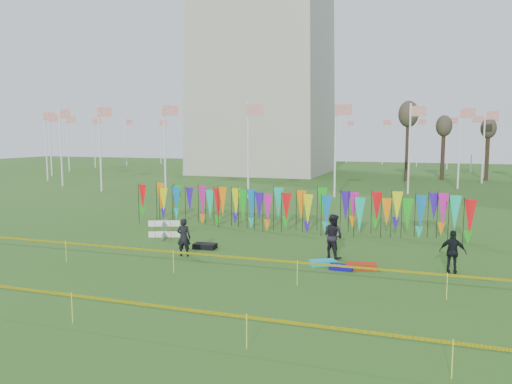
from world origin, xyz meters
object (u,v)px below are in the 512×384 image
(person_right, at_px, (453,252))
(kite_bag_turquoise, at_px, (323,263))
(box_kite, at_px, (164,229))
(person_mid, at_px, (333,236))
(kite_bag_red, at_px, (361,266))
(kite_bag_blue, at_px, (341,267))
(kite_bag_black, at_px, (205,246))
(person_left, at_px, (184,237))

(person_right, height_order, kite_bag_turquoise, person_right)
(box_kite, xyz_separation_m, person_mid, (8.95, -1.36, 0.50))
(box_kite, xyz_separation_m, kite_bag_turquoise, (8.79, -2.75, -0.35))
(person_mid, xyz_separation_m, kite_bag_turquoise, (-0.16, -1.39, -0.85))
(kite_bag_red, bearing_deg, kite_bag_blue, -154.13)
(kite_bag_black, bearing_deg, box_kite, 152.45)
(kite_bag_blue, bearing_deg, person_mid, 110.24)
(person_mid, xyz_separation_m, kite_bag_black, (-5.94, -0.21, -0.83))
(person_right, distance_m, kite_bag_black, 10.75)
(kite_bag_blue, distance_m, kite_bag_black, 6.78)
(kite_bag_blue, bearing_deg, person_left, -179.82)
(person_right, bearing_deg, kite_bag_red, 16.07)
(box_kite, bearing_deg, person_right, -9.55)
(box_kite, bearing_deg, person_mid, -8.63)
(box_kite, distance_m, kite_bag_black, 3.42)
(kite_bag_red, bearing_deg, person_left, -177.17)
(box_kite, xyz_separation_m, person_right, (13.71, -2.31, 0.38))
(kite_bag_turquoise, distance_m, kite_bag_black, 5.89)
(kite_bag_turquoise, bearing_deg, person_right, 5.11)
(person_left, relative_size, person_right, 1.00)
(kite_bag_blue, bearing_deg, kite_bag_red, 25.87)
(kite_bag_turquoise, bearing_deg, person_mid, 83.33)
(box_kite, relative_size, kite_bag_red, 0.75)
(person_right, xyz_separation_m, kite_bag_red, (-3.37, -0.49, -0.72))
(person_mid, distance_m, kite_bag_turquoise, 1.64)
(box_kite, bearing_deg, kite_bag_red, -15.13)
(person_right, bearing_deg, kite_bag_blue, 19.44)
(box_kite, distance_m, person_left, 4.21)
(kite_bag_blue, bearing_deg, person_right, 11.61)
(person_mid, relative_size, person_right, 1.14)
(kite_bag_red, bearing_deg, person_right, 8.24)
(person_right, bearing_deg, kite_bag_turquoise, 12.94)
(box_kite, distance_m, kite_bag_blue, 10.12)
(box_kite, xyz_separation_m, kite_bag_blue, (9.61, -3.15, -0.36))
(person_mid, bearing_deg, kite_bag_black, 31.97)
(person_left, height_order, kite_bag_red, person_left)
(kite_bag_turquoise, xyz_separation_m, kite_bag_red, (1.56, -0.05, 0.01))
(kite_bag_red, xyz_separation_m, kite_bag_black, (-7.33, 1.22, 0.01))
(kite_bag_black, bearing_deg, kite_bag_blue, -13.46)
(kite_bag_turquoise, bearing_deg, kite_bag_blue, -26.05)
(kite_bag_black, bearing_deg, person_right, -3.93)
(box_kite, height_order, kite_bag_blue, box_kite)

